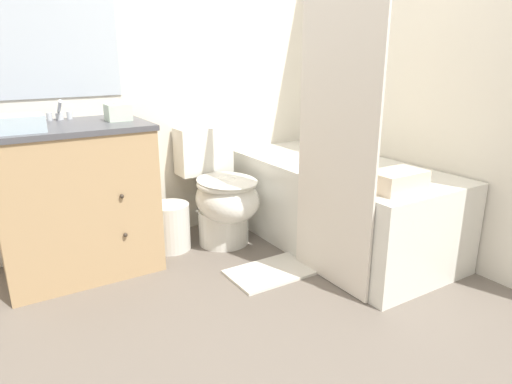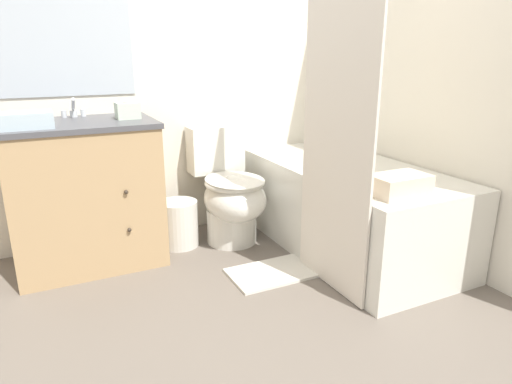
% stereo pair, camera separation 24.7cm
% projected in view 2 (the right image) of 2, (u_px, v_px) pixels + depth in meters
% --- Properties ---
extents(ground_plane, '(14.00, 14.00, 0.00)m').
position_uv_depth(ground_plane, '(324.00, 358.00, 1.94)').
color(ground_plane, '#6B6056').
extents(wall_back, '(8.00, 0.06, 2.50)m').
position_uv_depth(wall_back, '(185.00, 51.00, 3.05)').
color(wall_back, silver).
rests_on(wall_back, ground_plane).
extents(wall_right, '(0.05, 2.71, 2.50)m').
position_uv_depth(wall_right, '(418.00, 51.00, 2.81)').
color(wall_right, silver).
rests_on(wall_right, ground_plane).
extents(vanity_cabinet, '(0.84, 0.59, 0.87)m').
position_uv_depth(vanity_cabinet, '(86.00, 193.00, 2.72)').
color(vanity_cabinet, tan).
rests_on(vanity_cabinet, ground_plane).
extents(sink_faucet, '(0.14, 0.12, 0.12)m').
position_uv_depth(sink_faucet, '(74.00, 112.00, 2.74)').
color(sink_faucet, silver).
rests_on(sink_faucet, vanity_cabinet).
extents(toilet, '(0.39, 0.66, 0.75)m').
position_uv_depth(toilet, '(230.00, 194.00, 3.05)').
color(toilet, silver).
rests_on(toilet, ground_plane).
extents(bathtub, '(0.77, 1.57, 0.55)m').
position_uv_depth(bathtub, '(346.00, 206.00, 2.98)').
color(bathtub, silver).
rests_on(bathtub, ground_plane).
extents(shower_curtain, '(0.02, 0.59, 1.90)m').
position_uv_depth(shower_curtain, '(338.00, 113.00, 2.27)').
color(shower_curtain, silver).
rests_on(shower_curtain, ground_plane).
extents(wastebasket, '(0.25, 0.25, 0.31)m').
position_uv_depth(wastebasket, '(179.00, 224.00, 3.03)').
color(wastebasket, silver).
rests_on(wastebasket, ground_plane).
extents(tissue_box, '(0.13, 0.12, 0.12)m').
position_uv_depth(tissue_box, '(127.00, 110.00, 2.69)').
color(tissue_box, silver).
rests_on(tissue_box, vanity_cabinet).
extents(hand_towel_folded, '(0.25, 0.18, 0.08)m').
position_uv_depth(hand_towel_folded, '(27.00, 120.00, 2.35)').
color(hand_towel_folded, silver).
rests_on(hand_towel_folded, vanity_cabinet).
extents(bath_towel_folded, '(0.30, 0.19, 0.10)m').
position_uv_depth(bath_towel_folded, '(399.00, 185.00, 2.30)').
color(bath_towel_folded, beige).
rests_on(bath_towel_folded, bathtub).
extents(bath_mat, '(0.49, 0.32, 0.02)m').
position_uv_depth(bath_mat, '(272.00, 273.00, 2.67)').
color(bath_mat, silver).
rests_on(bath_mat, ground_plane).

